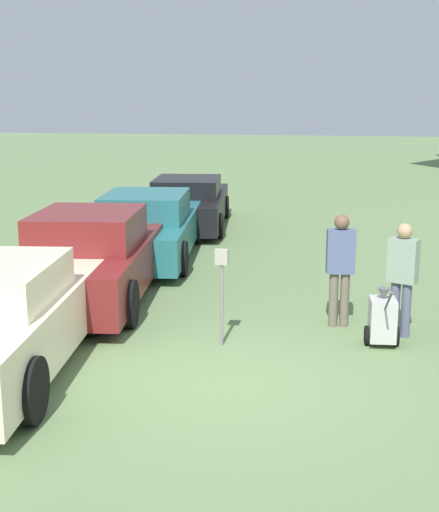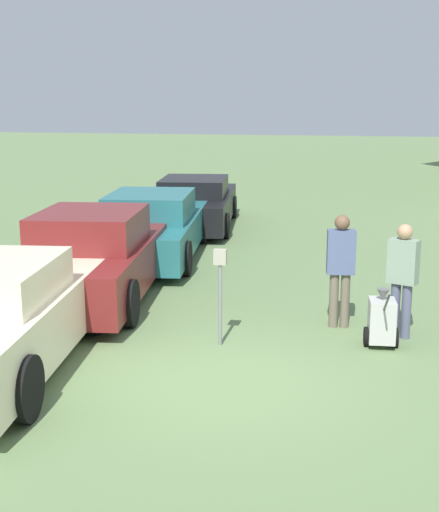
{
  "view_description": "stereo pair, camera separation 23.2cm",
  "coord_description": "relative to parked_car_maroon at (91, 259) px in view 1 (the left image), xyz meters",
  "views": [
    {
      "loc": [
        1.47,
        -8.13,
        3.44
      ],
      "look_at": [
        -0.51,
        2.23,
        1.1
      ],
      "focal_mm": 50.0,
      "sensor_mm": 36.0,
      "label": 1
    },
    {
      "loc": [
        1.7,
        -8.09,
        3.44
      ],
      "look_at": [
        -0.51,
        2.23,
        1.1
      ],
      "focal_mm": 50.0,
      "sensor_mm": 36.0,
      "label": 2
    }
  ],
  "objects": [
    {
      "name": "parked_car_black",
      "position": [
        -0.0,
        7.27,
        -0.09
      ],
      "size": [
        2.56,
        5.3,
        1.36
      ],
      "rotation": [
        0.0,
        0.0,
        0.13
      ],
      "color": "black",
      "rests_on": "ground_plane"
    },
    {
      "name": "ground_plane",
      "position": [
        2.96,
        -3.24,
        -0.73
      ],
      "size": [
        120.0,
        120.0,
        0.0
      ],
      "primitive_type": "plane",
      "color": "#607A4C"
    },
    {
      "name": "parked_car_maroon",
      "position": [
        0.0,
        0.0,
        0.0
      ],
      "size": [
        2.53,
        5.15,
        1.58
      ],
      "rotation": [
        0.0,
        0.0,
        0.13
      ],
      "color": "maroon",
      "rests_on": "ground_plane"
    },
    {
      "name": "person_supervisor",
      "position": [
        5.16,
        -1.01,
        0.23
      ],
      "size": [
        0.47,
        0.36,
        1.69
      ],
      "rotation": [
        0.0,
        0.0,
        2.76
      ],
      "color": "#515670",
      "rests_on": "ground_plane"
    },
    {
      "name": "parking_meter",
      "position": [
        2.65,
        -1.9,
        0.24
      ],
      "size": [
        0.18,
        0.09,
        1.4
      ],
      "color": "slate",
      "rests_on": "ground_plane"
    },
    {
      "name": "equipment_cart",
      "position": [
        4.89,
        -1.49,
        -0.34
      ],
      "size": [
        0.49,
        1.0,
        1.0
      ],
      "rotation": [
        0.0,
        0.0,
        0.09
      ],
      "color": "#B2B2AD",
      "rests_on": "ground_plane"
    },
    {
      "name": "parked_car_teal",
      "position": [
        0.0,
        3.38,
        -0.06
      ],
      "size": [
        2.6,
        5.45,
        1.45
      ],
      "rotation": [
        0.0,
        0.0,
        0.13
      ],
      "color": "#23666B",
      "rests_on": "ground_plane"
    },
    {
      "name": "person_worker",
      "position": [
        4.26,
        -0.71,
        0.26
      ],
      "size": [
        0.45,
        0.28,
        1.74
      ],
      "rotation": [
        0.0,
        0.0,
        3.28
      ],
      "color": "#665B4C",
      "rests_on": "ground_plane"
    }
  ]
}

